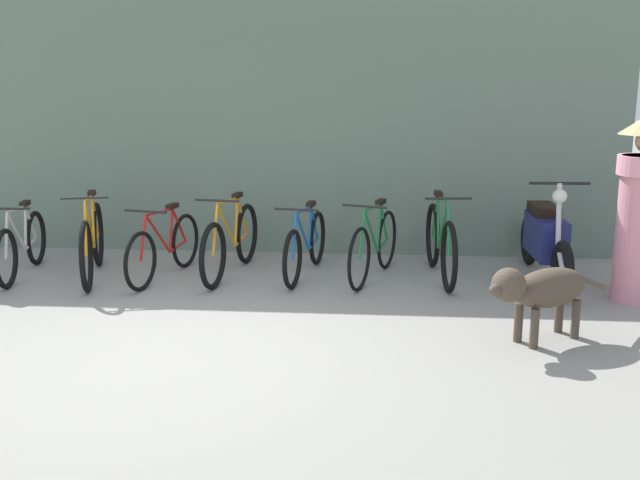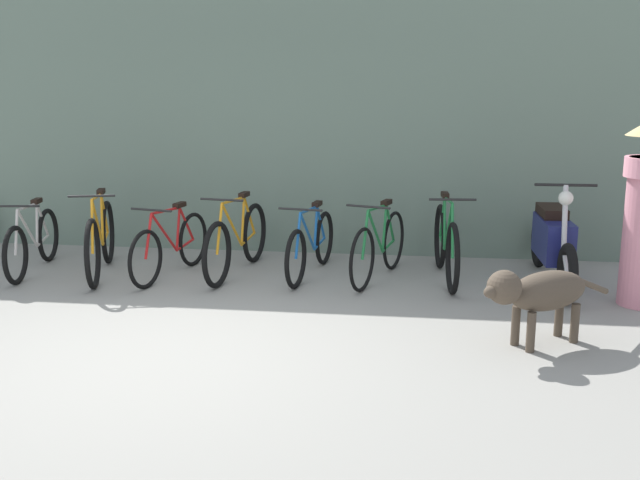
{
  "view_description": "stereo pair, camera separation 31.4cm",
  "coord_description": "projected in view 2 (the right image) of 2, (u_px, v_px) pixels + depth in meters",
  "views": [
    {
      "loc": [
        1.58,
        -5.29,
        2.12
      ],
      "look_at": [
        1.04,
        1.25,
        0.65
      ],
      "focal_mm": 42.0,
      "sensor_mm": 36.0,
      "label": 1
    },
    {
      "loc": [
        1.89,
        -5.26,
        2.12
      ],
      "look_at": [
        1.04,
        1.25,
        0.65
      ],
      "focal_mm": 42.0,
      "sensor_mm": 36.0,
      "label": 2
    }
  ],
  "objects": [
    {
      "name": "bicycle_1",
      "position": [
        101.0,
        241.0,
        7.95
      ],
      "size": [
        0.57,
        1.71,
        0.93
      ],
      "rotation": [
        0.0,
        0.0,
        -1.31
      ],
      "color": "black",
      "rests_on": "ground"
    },
    {
      "name": "motorcycle",
      "position": [
        553.0,
        242.0,
        7.6
      ],
      "size": [
        0.58,
        1.97,
        1.09
      ],
      "rotation": [
        0.0,
        0.0,
        -1.54
      ],
      "color": "black",
      "rests_on": "ground"
    },
    {
      "name": "shop_wall_back",
      "position": [
        259.0,
        127.0,
        8.87
      ],
      "size": [
        8.78,
        0.2,
        2.99
      ],
      "color": "slate",
      "rests_on": "ground"
    },
    {
      "name": "bicycle_0",
      "position": [
        33.0,
        243.0,
        8.08
      ],
      "size": [
        0.46,
        1.57,
        0.8
      ],
      "rotation": [
        0.0,
        0.0,
        -1.43
      ],
      "color": "black",
      "rests_on": "ground"
    },
    {
      "name": "bicycle_6",
      "position": [
        446.0,
        245.0,
        7.76
      ],
      "size": [
        0.46,
        1.71,
        0.92
      ],
      "rotation": [
        0.0,
        0.0,
        -1.48
      ],
      "color": "black",
      "rests_on": "ground"
    },
    {
      "name": "ground_plane",
      "position": [
        167.0,
        353.0,
        5.79
      ],
      "size": [
        60.0,
        60.0,
        0.0
      ],
      "primitive_type": "plane",
      "color": "gray"
    },
    {
      "name": "bicycle_2",
      "position": [
        171.0,
        246.0,
        7.9
      ],
      "size": [
        0.48,
        1.55,
        0.79
      ],
      "rotation": [
        0.0,
        0.0,
        -1.78
      ],
      "color": "black",
      "rests_on": "ground"
    },
    {
      "name": "bicycle_4",
      "position": [
        311.0,
        246.0,
        7.94
      ],
      "size": [
        0.46,
        1.61,
        0.79
      ],
      "rotation": [
        0.0,
        0.0,
        -1.73
      ],
      "color": "black",
      "rests_on": "ground"
    },
    {
      "name": "stray_dog",
      "position": [
        539.0,
        292.0,
        5.85
      ],
      "size": [
        1.11,
        0.84,
        0.66
      ],
      "rotation": [
        0.0,
        0.0,
        3.75
      ],
      "color": "#4C3F33",
      "rests_on": "ground"
    },
    {
      "name": "bicycle_3",
      "position": [
        237.0,
        241.0,
        7.99
      ],
      "size": [
        0.46,
        1.75,
        0.88
      ],
      "rotation": [
        0.0,
        0.0,
        -1.71
      ],
      "color": "black",
      "rests_on": "ground"
    },
    {
      "name": "bicycle_5",
      "position": [
        379.0,
        247.0,
        7.78
      ],
      "size": [
        0.57,
        1.54,
        0.84
      ],
      "rotation": [
        0.0,
        0.0,
        -1.86
      ],
      "color": "black",
      "rests_on": "ground"
    }
  ]
}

